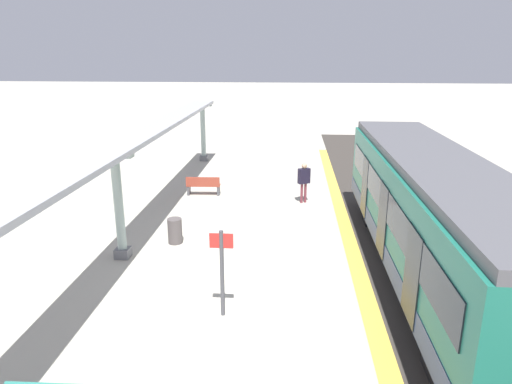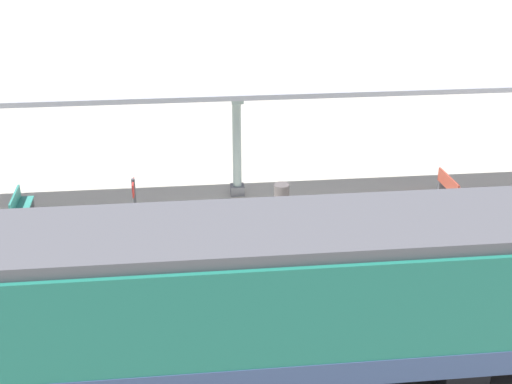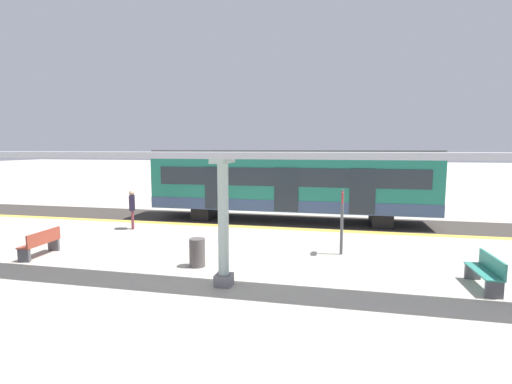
# 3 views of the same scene
# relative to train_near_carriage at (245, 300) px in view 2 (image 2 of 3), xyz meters

# --- Properties ---
(ground_plane) EXTENTS (176.00, 176.00, 0.00)m
(ground_plane) POSITION_rel_train_near_carriage_xyz_m (5.55, -0.83, -1.83)
(ground_plane) COLOR #AFAA9A
(tactile_edge_strip) EXTENTS (0.49, 34.15, 0.01)m
(tactile_edge_strip) POSITION_rel_train_near_carriage_xyz_m (1.84, -0.83, -1.83)
(tactile_edge_strip) COLOR gold
(tactile_edge_strip) RESTS_ON ground
(trackbed) EXTENTS (3.20, 46.15, 0.01)m
(trackbed) POSITION_rel_train_near_carriage_xyz_m (-0.01, -0.83, -1.83)
(trackbed) COLOR #38332D
(trackbed) RESTS_ON ground
(train_near_carriage) EXTENTS (2.65, 13.42, 3.48)m
(train_near_carriage) POSITION_rel_train_near_carriage_xyz_m (0.00, 0.00, 0.00)
(train_near_carriage) COLOR #1C6C59
(train_near_carriage) RESTS_ON ground
(canopy_pillar_second) EXTENTS (1.10, 0.44, 3.32)m
(canopy_pillar_second) POSITION_rel_train_near_carriage_xyz_m (9.05, -0.60, -0.15)
(canopy_pillar_second) COLOR slate
(canopy_pillar_second) RESTS_ON ground
(canopy_beam) EXTENTS (1.20, 27.49, 0.16)m
(canopy_beam) POSITION_rel_train_near_carriage_xyz_m (9.05, -0.83, 1.57)
(canopy_beam) COLOR #A8AAB2
(canopy_beam) RESTS_ON canopy_pillar_nearest
(bench_near_end) EXTENTS (1.51, 0.48, 0.86)m
(bench_near_end) POSITION_rel_train_near_carriage_xyz_m (7.82, 6.03, -1.39)
(bench_near_end) COLOR #2E8374
(bench_near_end) RESTS_ON ground
(bench_mid_platform) EXTENTS (1.52, 0.51, 0.86)m
(bench_mid_platform) POSITION_rel_train_near_carriage_xyz_m (7.78, -7.31, -1.39)
(bench_mid_platform) COLOR #993B2A
(bench_mid_platform) RESTS_ON ground
(trash_bin) EXTENTS (0.48, 0.48, 0.86)m
(trash_bin) POSITION_rel_train_near_carriage_xyz_m (7.70, -1.85, -1.40)
(trash_bin) COLOR #4E4747
(trash_bin) RESTS_ON ground
(platform_info_sign) EXTENTS (0.56, 0.10, 2.20)m
(platform_info_sign) POSITION_rel_train_near_carriage_xyz_m (5.45, 2.44, -0.50)
(platform_info_sign) COLOR #4C4C51
(platform_info_sign) RESTS_ON ground
(passenger_waiting_near_edge) EXTENTS (0.55, 0.43, 1.73)m
(passenger_waiting_near_edge) POSITION_rel_train_near_carriage_xyz_m (3.33, -6.58, -0.75)
(passenger_waiting_near_edge) COLOR brown
(passenger_waiting_near_edge) RESTS_ON ground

